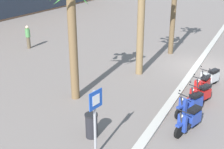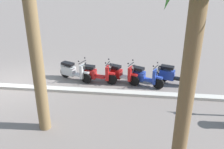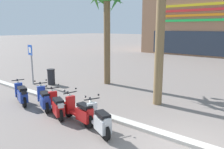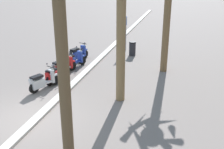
% 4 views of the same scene
% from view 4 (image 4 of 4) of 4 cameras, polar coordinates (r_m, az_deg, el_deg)
% --- Properties ---
extents(ground_plane, '(200.00, 200.00, 0.00)m').
position_cam_4_polar(ground_plane, '(11.67, -16.29, -8.71)').
color(ground_plane, slate).
extents(curb_strip, '(60.00, 0.36, 0.12)m').
position_cam_4_polar(curb_strip, '(11.51, -15.13, -8.69)').
color(curb_strip, '#BCB7AD').
rests_on(curb_strip, ground).
extents(scooter_blue_last_in_row, '(1.67, 0.77, 1.04)m').
position_cam_4_polar(scooter_blue_last_in_row, '(17.93, -7.00, 4.20)').
color(scooter_blue_last_in_row, black).
rests_on(scooter_blue_last_in_row, ground).
extents(scooter_blue_far_back, '(1.66, 0.89, 1.17)m').
position_cam_4_polar(scooter_blue_far_back, '(16.65, -7.95, 2.79)').
color(scooter_blue_far_back, black).
rests_on(scooter_blue_far_back, ground).
extents(scooter_red_gap_after_mid, '(1.65, 0.87, 1.17)m').
position_cam_4_polar(scooter_red_gap_after_mid, '(15.80, -10.05, 1.61)').
color(scooter_red_gap_after_mid, black).
rests_on(scooter_red_gap_after_mid, ground).
extents(scooter_red_tail_end, '(1.84, 0.65, 1.17)m').
position_cam_4_polar(scooter_red_tail_end, '(14.77, -11.44, 0.11)').
color(scooter_red_tail_end, black).
rests_on(scooter_red_tail_end, ground).
extents(scooter_silver_mid_front, '(1.66, 0.88, 1.17)m').
position_cam_4_polar(scooter_silver_mid_front, '(13.96, -14.05, -1.36)').
color(scooter_silver_mid_front, black).
rests_on(scooter_silver_mid_front, ground).
extents(crossing_sign, '(0.60, 0.16, 2.40)m').
position_cam_4_polar(crossing_sign, '(19.71, 2.76, 9.03)').
color(crossing_sign, '#939399').
rests_on(crossing_sign, ground).
extents(litter_bin, '(0.48, 0.48, 0.95)m').
position_cam_4_polar(litter_bin, '(18.96, 4.17, 5.33)').
color(litter_bin, '#232328').
rests_on(litter_bin, ground).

